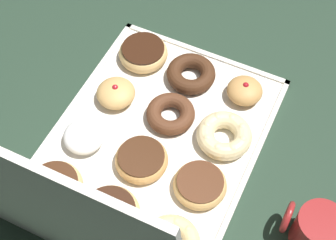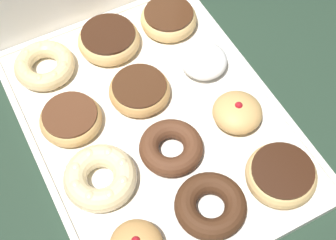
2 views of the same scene
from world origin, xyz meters
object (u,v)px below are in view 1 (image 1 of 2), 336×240
Objects in this scene: donut_box at (155,142)px; chocolate_frosted_donut_6 at (200,185)px; chocolate_cake_ring_donut_1 at (192,74)px; cruller_donut_3 at (224,135)px; chocolate_frosted_donut_7 at (143,160)px; jelly_filled_donut_0 at (245,91)px; chocolate_cake_ring_donut_4 at (171,114)px; chocolate_frosted_donut_2 at (143,53)px; chocolate_frosted_donut_11 at (55,186)px; jelly_filled_donut_5 at (116,93)px; powdered_filled_donut_8 at (84,136)px; chocolate_frosted_donut_10 at (111,214)px; coffee_mug at (316,230)px.

donut_box is 0.15m from chocolate_frosted_donut_6.
chocolate_cake_ring_donut_1 is 0.96× the size of cruller_donut_3.
donut_box is 5.01× the size of chocolate_frosted_donut_7.
jelly_filled_donut_0 reaches higher than chocolate_cake_ring_donut_4.
chocolate_frosted_donut_2 is at bearing -44.95° from chocolate_frosted_donut_6.
jelly_filled_donut_5 is at bearing -89.87° from chocolate_frosted_donut_11.
jelly_filled_donut_5 is 0.99× the size of powdered_filled_donut_8.
jelly_filled_donut_0 is 0.37m from powdered_filled_donut_8.
chocolate_frosted_donut_11 is at bearing 62.93° from chocolate_cake_ring_donut_4.
powdered_filled_donut_8 is at bearing -43.49° from chocolate_frosted_donut_10.
jelly_filled_donut_0 is 0.35m from coffee_mug.
chocolate_frosted_donut_10 is (-0.00, 0.20, 0.03)m from donut_box.
cruller_donut_3 is at bearing 153.17° from chocolate_frosted_donut_2.
jelly_filled_donut_0 is at bearing -108.18° from chocolate_frosted_donut_10.
donut_box is 6.89× the size of jelly_filled_donut_0.
chocolate_frosted_donut_6 is 0.27m from powdered_filled_donut_8.
chocolate_frosted_donut_2 is 1.34× the size of jelly_filled_donut_5.
jelly_filled_donut_0 reaches higher than chocolate_frosted_donut_2.
cruller_donut_3 is 0.37m from chocolate_frosted_donut_11.
chocolate_frosted_donut_11 is (0.13, 0.19, 0.02)m from donut_box.
chocolate_frosted_donut_6 is at bearing 154.31° from jelly_filled_donut_5.
coffee_mug is at bearing 145.11° from chocolate_cake_ring_donut_1.
chocolate_frosted_donut_6 is 0.19m from chocolate_frosted_donut_10.
jelly_filled_donut_5 reaches higher than powdered_filled_donut_8.
chocolate_frosted_donut_2 is (0.13, -0.20, 0.02)m from donut_box.
chocolate_cake_ring_donut_4 is at bearing -90.63° from chocolate_frosted_donut_10.
powdered_filled_donut_8 is (0.01, 0.13, -0.00)m from jelly_filled_donut_5.
donut_box is at bearing 26.20° from cruller_donut_3.
chocolate_frosted_donut_6 is (-0.00, 0.26, -0.00)m from jelly_filled_donut_0.
donut_box is at bearing -89.37° from chocolate_frosted_donut_10.
chocolate_frosted_donut_11 reaches higher than chocolate_cake_ring_donut_1.
cruller_donut_3 is 1.10× the size of chocolate_cake_ring_donut_4.
donut_box is at bearing 56.13° from jelly_filled_donut_0.
chocolate_frosted_donut_7 is (0.13, 0.13, -0.00)m from cruller_donut_3.
jelly_filled_donut_5 reaches higher than chocolate_frosted_donut_10.
chocolate_cake_ring_donut_1 is at bearing 176.65° from chocolate_frosted_donut_2.
coffee_mug is (-0.24, 0.26, 0.02)m from jelly_filled_donut_0.
chocolate_cake_ring_donut_4 is 0.39m from coffee_mug.
chocolate_frosted_donut_11 reaches higher than chocolate_cake_ring_donut_4.
chocolate_frosted_donut_11 reaches higher than chocolate_frosted_donut_6.
jelly_filled_donut_5 is at bearing -63.24° from chocolate_frosted_donut_10.
chocolate_frosted_donut_6 is at bearing 90.49° from jelly_filled_donut_0.
coffee_mug is (-0.50, -0.13, 0.02)m from chocolate_frosted_donut_11.
chocolate_cake_ring_donut_4 is 0.90× the size of chocolate_frosted_donut_10.
chocolate_cake_ring_donut_1 is 1.31× the size of jelly_filled_donut_5.
powdered_filled_donut_8 is (0.14, 0.13, 0.00)m from chocolate_cake_ring_donut_4.
cruller_donut_3 is 1.35× the size of powdered_filled_donut_8.
jelly_filled_donut_5 reaches higher than chocolate_frosted_donut_11.
jelly_filled_donut_5 reaches higher than chocolate_frosted_donut_7.
powdered_filled_donut_8 is at bearing 88.44° from chocolate_frosted_donut_2.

